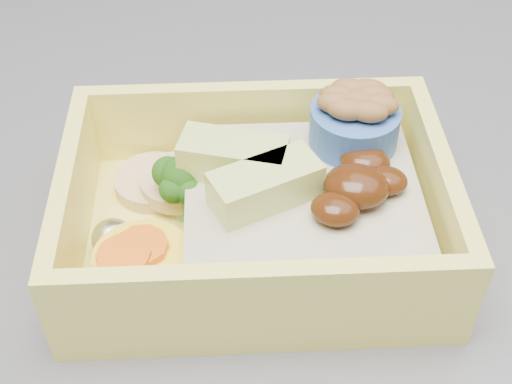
# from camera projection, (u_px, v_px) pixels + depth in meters

# --- Properties ---
(bento_box) EXTENTS (0.23, 0.19, 0.07)m
(bento_box) POSITION_uv_depth(u_px,v_px,m) (269.00, 206.00, 0.38)
(bento_box) COLOR #FFF169
(bento_box) RESTS_ON island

